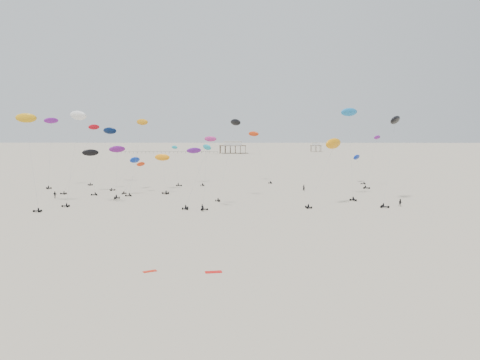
{
  "coord_description": "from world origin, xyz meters",
  "views": [
    {
      "loc": [
        1.77,
        -20.24,
        18.68
      ],
      "look_at": [
        0.0,
        88.0,
        7.0
      ],
      "focal_mm": 35.0,
      "sensor_mm": 36.0,
      "label": 1
    }
  ],
  "objects_px": {
    "pavilion_main": "(233,148)",
    "spectator_0": "(202,212)",
    "rig_0": "(117,161)",
    "pavilion_small": "(316,148)",
    "rig_4": "(232,138)",
    "rig_9": "(91,158)"
  },
  "relations": [
    {
      "from": "pavilion_main",
      "to": "rig_4",
      "type": "relative_size",
      "value": 0.95
    },
    {
      "from": "pavilion_small",
      "to": "rig_4",
      "type": "bearing_deg",
      "value": -102.84
    },
    {
      "from": "rig_9",
      "to": "rig_0",
      "type": "bearing_deg",
      "value": -152.2
    },
    {
      "from": "pavilion_small",
      "to": "spectator_0",
      "type": "bearing_deg",
      "value": -103.1
    },
    {
      "from": "rig_0",
      "to": "rig_9",
      "type": "height_order",
      "value": "rig_0"
    },
    {
      "from": "rig_9",
      "to": "spectator_0",
      "type": "height_order",
      "value": "rig_9"
    },
    {
      "from": "rig_4",
      "to": "spectator_0",
      "type": "xyz_separation_m",
      "value": [
        -6.14,
        -20.77,
        -16.44
      ]
    },
    {
      "from": "spectator_0",
      "to": "pavilion_main",
      "type": "bearing_deg",
      "value": -77.94
    },
    {
      "from": "pavilion_small",
      "to": "spectator_0",
      "type": "distance_m",
      "value": 302.6
    },
    {
      "from": "rig_0",
      "to": "pavilion_main",
      "type": "bearing_deg",
      "value": -88.1
    },
    {
      "from": "pavilion_main",
      "to": "rig_0",
      "type": "bearing_deg",
      "value": -95.86
    },
    {
      "from": "spectator_0",
      "to": "rig_0",
      "type": "bearing_deg",
      "value": -30.64
    },
    {
      "from": "pavilion_main",
      "to": "pavilion_small",
      "type": "distance_m",
      "value": 76.16
    },
    {
      "from": "rig_9",
      "to": "spectator_0",
      "type": "distance_m",
      "value": 50.8
    },
    {
      "from": "pavilion_main",
      "to": "spectator_0",
      "type": "height_order",
      "value": "pavilion_main"
    },
    {
      "from": "rig_4",
      "to": "rig_9",
      "type": "xyz_separation_m",
      "value": [
        -42.81,
        12.92,
        -6.33
      ]
    },
    {
      "from": "rig_0",
      "to": "rig_4",
      "type": "xyz_separation_m",
      "value": [
        32.25,
        -3.07,
        6.52
      ]
    },
    {
      "from": "rig_0",
      "to": "rig_4",
      "type": "distance_m",
      "value": 33.05
    },
    {
      "from": "pavilion_main",
      "to": "rig_9",
      "type": "distance_m",
      "value": 233.76
    },
    {
      "from": "pavilion_main",
      "to": "spectator_0",
      "type": "bearing_deg",
      "value": -89.7
    },
    {
      "from": "rig_9",
      "to": "spectator_0",
      "type": "xyz_separation_m",
      "value": [
        36.66,
        -33.69,
        -10.11
      ]
    },
    {
      "from": "rig_4",
      "to": "spectator_0",
      "type": "bearing_deg",
      "value": 53.25
    }
  ]
}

